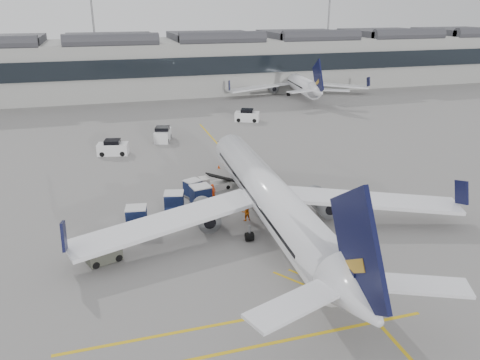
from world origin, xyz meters
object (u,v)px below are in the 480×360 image
object	(u,v)px
belt_loader	(213,184)
ramp_agent_b	(246,212)
pushback_tug	(104,254)
ramp_agent_a	(213,193)
baggage_cart_a	(193,188)
airliner_main	(271,198)

from	to	relation	value
belt_loader	ramp_agent_b	xyz separation A→B (m)	(1.12, -8.18, 0.30)
pushback_tug	ramp_agent_a	bearing A→B (deg)	19.34
belt_loader	pushback_tug	world-z (taller)	belt_loader
baggage_cart_a	ramp_agent_b	world-z (taller)	baggage_cart_a
baggage_cart_a	belt_loader	bearing A→B (deg)	4.84
baggage_cart_a	ramp_agent_a	xyz separation A→B (m)	(1.65, -1.87, -0.03)
baggage_cart_a	ramp_agent_b	bearing A→B (deg)	-87.40
belt_loader	baggage_cart_a	size ratio (longest dim) A/B	2.22
airliner_main	pushback_tug	bearing A→B (deg)	-171.44
airliner_main	ramp_agent_a	world-z (taller)	airliner_main
airliner_main	ramp_agent_b	xyz separation A→B (m)	(-1.51, 2.21, -2.03)
baggage_cart_a	pushback_tug	xyz separation A→B (m)	(-8.94, -10.66, -0.32)
airliner_main	belt_loader	world-z (taller)	airliner_main
ramp_agent_a	ramp_agent_b	world-z (taller)	ramp_agent_a
ramp_agent_b	pushback_tug	size ratio (longest dim) A/B	0.59
pushback_tug	baggage_cart_a	bearing A→B (deg)	29.69
belt_loader	baggage_cart_a	world-z (taller)	belt_loader
ramp_agent_b	ramp_agent_a	bearing A→B (deg)	-79.14
belt_loader	pushback_tug	bearing A→B (deg)	-144.77
ramp_agent_a	belt_loader	bearing A→B (deg)	36.64
belt_loader	ramp_agent_b	distance (m)	8.27
airliner_main	baggage_cart_a	distance (m)	10.54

